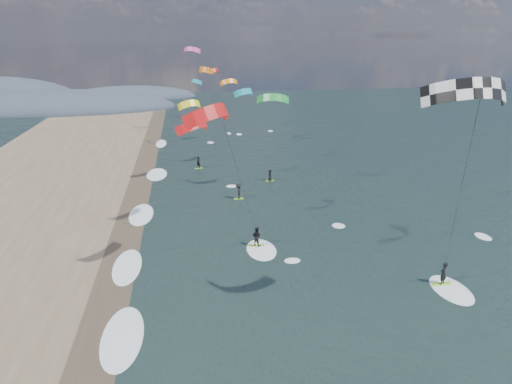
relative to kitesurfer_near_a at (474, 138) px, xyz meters
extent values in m
cube|color=#382D23|center=(-21.51, 6.74, -12.66)|extent=(3.00, 240.00, 0.00)
ellipsoid|color=#3D4756|center=(-49.51, 96.74, -12.67)|extent=(64.00, 24.00, 10.00)
ellipsoid|color=#3D4756|center=(-31.51, 116.74, -12.67)|extent=(40.00, 18.00, 7.00)
cube|color=#93D826|center=(3.23, 5.01, -12.63)|extent=(1.50, 0.45, 0.06)
imported|color=black|center=(3.23, 5.01, -11.68)|extent=(0.81, 0.73, 1.85)
ellipsoid|color=white|center=(3.53, 4.21, -12.67)|extent=(2.60, 4.20, 0.12)
cylinder|color=black|center=(1.23, 2.01, -4.30)|extent=(0.02, 0.02, 15.86)
cube|color=#93D826|center=(-9.65, 13.61, -12.63)|extent=(1.40, 0.43, 0.06)
imported|color=black|center=(-9.65, 13.61, -11.71)|extent=(1.09, 1.06, 1.78)
ellipsoid|color=white|center=(-9.35, 12.81, -12.67)|extent=(2.60, 4.20, 0.12)
cylinder|color=black|center=(-11.40, 10.61, -5.38)|extent=(0.02, 0.02, 13.84)
cube|color=#93D826|center=(-9.74, 25.62, -12.64)|extent=(1.10, 0.35, 0.05)
imported|color=black|center=(-9.74, 25.62, -11.72)|extent=(0.81, 1.23, 1.79)
cube|color=#93D826|center=(-4.86, 31.48, -12.64)|extent=(1.10, 0.35, 0.05)
imported|color=black|center=(-4.86, 31.48, -11.87)|extent=(0.58, 0.79, 1.49)
cube|color=#93D826|center=(-13.81, 38.62, -12.64)|extent=(1.10, 0.35, 0.05)
imported|color=black|center=(-13.81, 38.62, -11.76)|extent=(0.74, 0.71, 1.71)
ellipsoid|color=white|center=(-20.31, 2.74, -12.67)|extent=(2.40, 5.40, 0.11)
ellipsoid|color=white|center=(-20.31, 11.74, -12.67)|extent=(2.40, 5.40, 0.11)
ellipsoid|color=white|center=(-20.31, 22.74, -12.67)|extent=(2.40, 5.40, 0.11)
ellipsoid|color=white|center=(-20.31, 36.74, -12.67)|extent=(2.40, 5.40, 0.11)
ellipsoid|color=white|center=(-20.31, 54.74, -12.67)|extent=(2.40, 5.40, 0.11)
camera|label=1|loc=(-15.40, -20.46, 5.19)|focal=30.00mm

